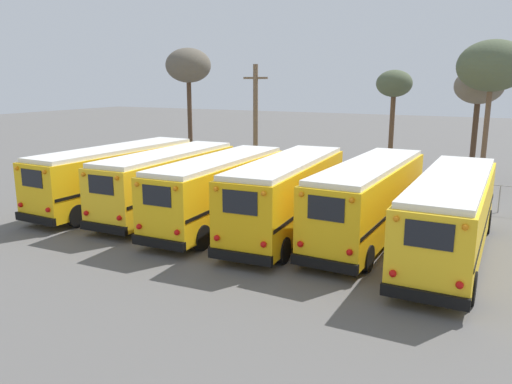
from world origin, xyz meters
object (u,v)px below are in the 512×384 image
Objects in this scene: school_bus_2 at (219,189)px; bare_tree_3 at (479,88)px; bare_tree_2 at (188,67)px; school_bus_0 at (117,174)px; school_bus_3 at (287,194)px; bare_tree_1 at (492,67)px; school_bus_4 at (369,198)px; school_bus_1 at (168,180)px; school_bus_5 at (451,213)px; utility_pole at (256,119)px; bare_tree_0 at (394,86)px.

bare_tree_3 is at bearing 61.10° from school_bus_2.
school_bus_2 is 1.06× the size of bare_tree_2.
bare_tree_2 is at bearing 108.23° from school_bus_0.
bare_tree_1 is at bearing 63.49° from school_bus_3.
school_bus_0 is 1.02× the size of school_bus_4.
school_bus_2 is at bearing -125.99° from bare_tree_1.
school_bus_1 is 9.96m from school_bus_4.
school_bus_4 is at bearing -105.74° from bare_tree_1.
school_bus_5 is at bearing 0.56° from school_bus_3.
school_bus_3 is at bearing -2.45° from school_bus_0.
school_bus_0 is at bearing 178.76° from school_bus_5.
school_bus_0 is at bearing -102.49° from utility_pole.
school_bus_3 is (3.32, 0.16, 0.07)m from school_bus_2.
bare_tree_2 is at bearing 136.30° from school_bus_3.
school_bus_1 is 1.29× the size of bare_tree_3.
school_bus_5 is 1.21× the size of bare_tree_2.
school_bus_2 is 0.93× the size of school_bus_4.
bare_tree_2 is 1.22× the size of bare_tree_3.
bare_tree_1 is (0.38, 13.99, 5.64)m from school_bus_5.
school_bus_5 is 21.13m from bare_tree_0.
bare_tree_3 is (13.68, 5.46, 2.17)m from utility_pole.
school_bus_4 is 3.43m from school_bus_5.
school_bus_5 is at bearing -33.03° from bare_tree_2.
bare_tree_0 is (6.82, 19.32, 4.45)m from school_bus_1.
bare_tree_3 is (2.91, 16.17, 4.34)m from school_bus_4.
utility_pole is at bearing 140.57° from school_bus_5.
bare_tree_3 is (-0.79, 3.06, -1.26)m from bare_tree_1.
bare_tree_1 is (16.96, 13.63, 5.63)m from school_bus_0.
school_bus_2 is 1.07× the size of bare_tree_1.
school_bus_2 is 12.71m from utility_pole.
school_bus_3 is 1.33× the size of bare_tree_0.
bare_tree_2 is at bearing 144.15° from school_bus_4.
school_bus_0 is at bearing 174.94° from school_bus_2.
bare_tree_2 is at bearing -170.52° from bare_tree_3.
school_bus_0 is 11.71m from utility_pole.
school_bus_4 is at bearing 15.90° from school_bus_3.
school_bus_2 is (3.32, -0.54, 0.01)m from school_bus_1.
bare_tree_2 reaches higher than school_bus_1.
utility_pole is at bearing 135.18° from school_bus_4.
bare_tree_0 is at bearing 99.46° from school_bus_4.
bare_tree_1 is at bearing 9.42° from utility_pole.
school_bus_1 is (3.32, -0.05, -0.02)m from school_bus_0.
school_bus_2 is 20.21m from bare_tree_3.
school_bus_4 reaches higher than school_bus_1.
school_bus_1 is at bearing -127.52° from bare_tree_3.
school_bus_5 is 1.22× the size of bare_tree_1.
bare_tree_0 is 1.00× the size of bare_tree_3.
school_bus_3 is 14.00m from utility_pole.
school_bus_0 is 9.96m from school_bus_3.
school_bus_3 is at bearing -90.55° from bare_tree_0.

